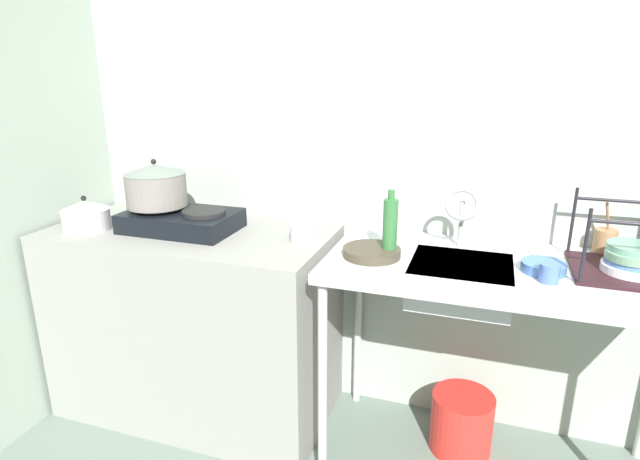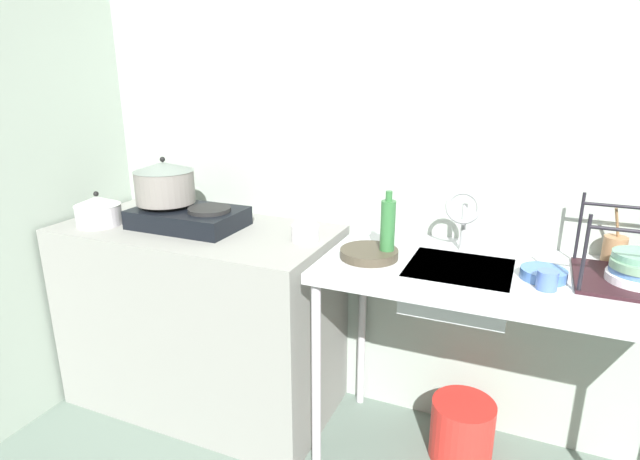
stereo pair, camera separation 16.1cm
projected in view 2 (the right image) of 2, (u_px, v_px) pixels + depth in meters
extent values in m
cube|color=#9AA59A|center=(608.00, 144.00, 1.92)|extent=(5.40, 0.10, 2.66)
cube|color=gray|center=(202.00, 317.00, 2.48)|extent=(1.27, 0.63, 0.91)
cube|color=#B2B5B9|center=(506.00, 276.00, 1.84)|extent=(1.33, 0.63, 0.04)
cylinder|color=#B8AFBB|center=(316.00, 386.00, 1.97)|extent=(0.04, 0.04, 0.87)
cylinder|color=#B7B4B9|center=(362.00, 324.00, 2.45)|extent=(0.04, 0.04, 0.87)
cube|color=black|center=(188.00, 218.00, 2.34)|extent=(0.49, 0.31, 0.08)
cylinder|color=black|center=(167.00, 204.00, 2.37)|extent=(0.19, 0.19, 0.02)
cylinder|color=black|center=(209.00, 210.00, 2.28)|extent=(0.19, 0.19, 0.02)
cylinder|color=slate|center=(165.00, 187.00, 2.35)|extent=(0.27, 0.27, 0.15)
cone|color=slate|center=(163.00, 166.00, 2.32)|extent=(0.27, 0.27, 0.04)
sphere|color=black|center=(162.00, 159.00, 2.31)|extent=(0.02, 0.02, 0.02)
cylinder|color=silver|center=(99.00, 215.00, 2.37)|extent=(0.20, 0.20, 0.10)
cone|color=beige|center=(97.00, 201.00, 2.35)|extent=(0.21, 0.21, 0.04)
sphere|color=black|center=(96.00, 194.00, 2.34)|extent=(0.02, 0.02, 0.02)
cylinder|color=silver|center=(305.00, 233.00, 2.15)|extent=(0.12, 0.12, 0.07)
cone|color=silver|center=(305.00, 214.00, 2.13)|extent=(0.11, 0.11, 0.09)
cube|color=#B2B5B9|center=(458.00, 286.00, 1.89)|extent=(0.37, 0.34, 0.14)
cylinder|color=#B2B5B9|center=(463.00, 227.00, 2.02)|extent=(0.02, 0.02, 0.19)
torus|color=#B2B5B9|center=(463.00, 207.00, 1.94)|extent=(0.13, 0.02, 0.13)
cylinder|color=#3E382B|center=(369.00, 253.00, 1.96)|extent=(0.22, 0.22, 0.03)
cylinder|color=black|center=(584.00, 255.00, 1.61)|extent=(0.01, 0.01, 0.27)
cylinder|color=black|center=(579.00, 227.00, 1.89)|extent=(0.01, 0.01, 0.27)
cube|color=black|center=(638.00, 283.00, 1.72)|extent=(0.39, 0.34, 0.01)
cylinder|color=white|center=(637.00, 278.00, 1.71)|extent=(0.20, 0.20, 0.03)
cylinder|color=#476EA7|center=(640.00, 271.00, 1.71)|extent=(0.19, 0.19, 0.03)
cylinder|color=gray|center=(639.00, 265.00, 1.69)|extent=(0.18, 0.18, 0.03)
cylinder|color=slate|center=(640.00, 257.00, 1.70)|extent=(0.17, 0.17, 0.03)
cylinder|color=#4664B7|center=(547.00, 280.00, 1.67)|extent=(0.07, 0.07, 0.06)
cylinder|color=#426BB4|center=(543.00, 274.00, 1.76)|extent=(0.15, 0.15, 0.04)
cylinder|color=#2E6634|center=(388.00, 230.00, 1.92)|extent=(0.06, 0.06, 0.23)
cylinder|color=#2E6634|center=(389.00, 196.00, 1.89)|extent=(0.03, 0.03, 0.04)
cylinder|color=#9C704A|center=(614.00, 249.00, 1.91)|extent=(0.08, 0.08, 0.10)
cylinder|color=olive|center=(618.00, 230.00, 1.88)|extent=(0.05, 0.06, 0.18)
cylinder|color=red|center=(462.00, 430.00, 2.18)|extent=(0.27, 0.27, 0.26)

